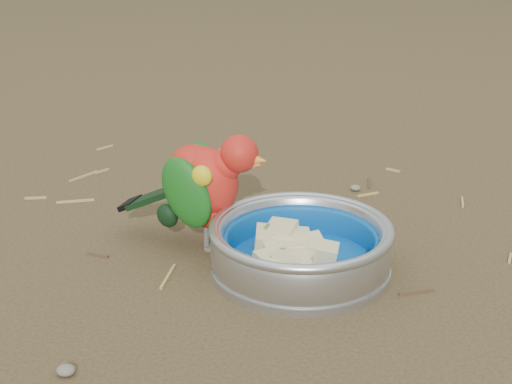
% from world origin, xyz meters
% --- Properties ---
extents(ground, '(60.00, 60.00, 0.00)m').
position_xyz_m(ground, '(0.00, 0.00, 0.00)').
color(ground, '#4A3A24').
extents(food_bowl, '(0.21, 0.21, 0.02)m').
position_xyz_m(food_bowl, '(0.01, 0.04, 0.01)').
color(food_bowl, '#B2B2BA').
rests_on(food_bowl, ground).
extents(bowl_wall, '(0.21, 0.21, 0.04)m').
position_xyz_m(bowl_wall, '(0.01, 0.04, 0.04)').
color(bowl_wall, '#B2B2BA').
rests_on(bowl_wall, food_bowl).
extents(fruit_wedges, '(0.13, 0.13, 0.03)m').
position_xyz_m(fruit_wedges, '(0.01, 0.04, 0.03)').
color(fruit_wedges, beige).
rests_on(fruit_wedges, food_bowl).
extents(lory_parrot, '(0.19, 0.11, 0.15)m').
position_xyz_m(lory_parrot, '(-0.12, 0.08, 0.07)').
color(lory_parrot, red).
rests_on(lory_parrot, ground).
extents(ground_debris, '(0.90, 0.80, 0.01)m').
position_xyz_m(ground_debris, '(0.03, 0.06, 0.00)').
color(ground_debris, '#AB8F4D').
rests_on(ground_debris, ground).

